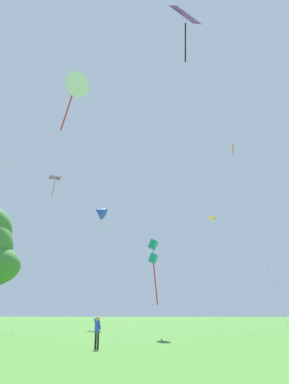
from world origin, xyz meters
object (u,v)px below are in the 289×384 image
object	(u,v)px
kite_orange_box	(233,152)
kite_blue_delta	(100,212)
kite_yellow_diamond	(213,225)
kite_purple_streamer	(186,26)
kite_black_large	(54,184)
person_child_small	(97,329)
kite_white_distant	(73,87)
kite_teal_box	(153,253)

from	to	relation	value
kite_orange_box	kite_blue_delta	size ratio (longest dim) A/B	1.52
kite_yellow_diamond	kite_purple_streamer	size ratio (longest dim) A/B	0.57
kite_black_large	person_child_small	distance (m)	35.03
kite_yellow_diamond	kite_blue_delta	world-z (taller)	kite_blue_delta
kite_blue_delta	kite_yellow_diamond	bearing A→B (deg)	-22.96
kite_orange_box	kite_white_distant	distance (m)	38.60
kite_white_distant	kite_orange_box	bearing A→B (deg)	66.06
kite_orange_box	kite_blue_delta	distance (m)	21.46
kite_orange_box	kite_black_large	bearing A→B (deg)	-178.23
kite_purple_streamer	person_child_small	bearing A→B (deg)	-169.94
kite_teal_box	kite_white_distant	bearing A→B (deg)	-102.60
kite_purple_streamer	person_child_small	world-z (taller)	kite_purple_streamer
kite_orange_box	kite_purple_streamer	world-z (taller)	kite_orange_box
kite_teal_box	kite_white_distant	xyz separation A→B (m)	(-3.36, -15.02, 5.40)
kite_black_large	kite_teal_box	xyz separation A→B (m)	(14.67, -17.58, -12.96)
kite_white_distant	person_child_small	xyz separation A→B (m)	(0.70, 5.31, -10.83)
kite_orange_box	person_child_small	xyz separation A→B (m)	(-14.13, -28.10, -23.22)
kite_yellow_diamond	person_child_small	distance (m)	26.95
person_child_small	kite_yellow_diamond	bearing A→B (deg)	67.03
kite_orange_box	kite_purple_streamer	bearing A→B (deg)	-107.91
kite_black_large	kite_blue_delta	world-z (taller)	kite_black_large
kite_black_large	person_child_small	xyz separation A→B (m)	(12.01, -27.29, -18.39)
person_child_small	kite_white_distant	bearing A→B (deg)	-97.53
kite_yellow_diamond	person_child_small	bearing A→B (deg)	-112.97
kite_blue_delta	kite_white_distant	world-z (taller)	kite_blue_delta
kite_black_large	kite_blue_delta	distance (m)	7.73
kite_black_large	kite_white_distant	xyz separation A→B (m)	(11.31, -32.60, -7.56)
kite_yellow_diamond	kite_white_distant	distance (m)	29.83
kite_black_large	kite_teal_box	size ratio (longest dim) A/B	2.79
kite_blue_delta	kite_white_distant	xyz separation A→B (m)	(4.80, -34.40, -3.79)
kite_teal_box	kite_white_distant	distance (m)	16.31
kite_black_large	person_child_small	size ratio (longest dim) A/B	13.54
kite_yellow_diamond	kite_purple_streamer	bearing A→B (deg)	-101.07
kite_black_large	person_child_small	world-z (taller)	kite_black_large
kite_orange_box	person_child_small	size ratio (longest dim) A/B	16.36
kite_teal_box	person_child_small	size ratio (longest dim) A/B	4.85
kite_yellow_diamond	kite_teal_box	bearing A→B (deg)	-118.21
kite_orange_box	kite_teal_box	size ratio (longest dim) A/B	3.38
kite_teal_box	kite_white_distant	size ratio (longest dim) A/B	0.60
kite_blue_delta	kite_orange_box	bearing A→B (deg)	-2.88
kite_white_distant	kite_blue_delta	bearing A→B (deg)	97.94
kite_black_large	kite_yellow_diamond	xyz separation A→B (m)	(21.62, -4.61, -7.47)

